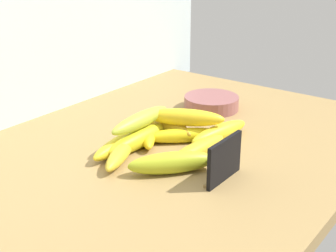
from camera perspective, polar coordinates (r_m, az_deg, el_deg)
counter_top at (r=105.62cm, az=-0.28°, el=-3.55°), size 110.00×76.00×3.00cm
chalkboard_sign at (r=91.60cm, az=6.60°, el=-4.15°), size 11.00×1.80×8.40cm
fruit_bowl at (r=129.17cm, az=5.12°, el=2.75°), size 14.42×14.42×3.52cm
banana_0 at (r=108.17cm, az=2.02°, el=-1.10°), size 15.82×15.87×3.32cm
banana_1 at (r=105.62cm, az=-3.37°, el=-1.48°), size 19.26×4.11×4.10cm
banana_2 at (r=108.96cm, az=-2.43°, el=-0.93°), size 13.87×12.69×3.31cm
banana_3 at (r=112.29cm, az=-0.44°, el=0.05°), size 6.74×17.52×4.24cm
banana_4 at (r=94.36cm, az=0.47°, el=-4.32°), size 16.01×14.66×4.33cm
banana_5 at (r=99.80cm, az=3.12°, el=-3.05°), size 19.66×4.71×3.65cm
banana_6 at (r=100.30cm, az=-5.52°, el=-3.10°), size 16.77×9.81×3.32cm
banana_7 at (r=103.91cm, az=-5.81°, el=-2.17°), size 17.34×5.37×3.41cm
banana_8 at (r=109.93cm, az=6.07°, el=-0.73°), size 17.88×6.76×3.65cm
banana_9 at (r=105.52cm, az=-3.23°, el=0.72°), size 18.81×3.90×3.46cm
banana_10 at (r=108.21cm, az=2.17°, el=0.98°), size 11.52×17.49×3.95cm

